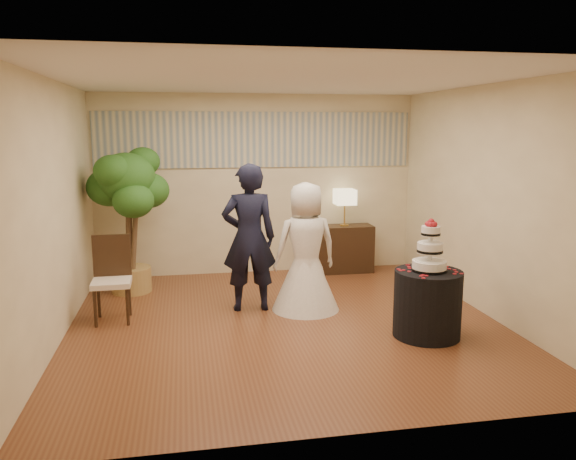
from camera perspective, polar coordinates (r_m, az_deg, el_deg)
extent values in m
cube|color=brown|center=(6.73, -0.22, -9.46)|extent=(5.00, 5.00, 0.00)
cube|color=white|center=(6.36, -0.23, 15.03)|extent=(5.00, 5.00, 0.00)
cube|color=beige|center=(8.85, -3.14, 4.61)|extent=(5.00, 0.06, 2.80)
cube|color=beige|center=(4.00, 6.22, -2.43)|extent=(5.00, 0.06, 2.80)
cube|color=beige|center=(6.44, -22.69, 1.68)|extent=(0.06, 5.00, 2.80)
cube|color=beige|center=(7.27, 19.58, 2.78)|extent=(0.06, 5.00, 2.80)
cube|color=#A9AD9D|center=(8.79, -3.17, 9.14)|extent=(4.90, 0.02, 0.85)
imported|color=black|center=(7.02, -3.98, -0.79)|extent=(0.69, 0.46, 1.86)
imported|color=white|center=(7.03, 1.82, -1.71)|extent=(0.94, 0.94, 1.63)
cylinder|color=black|center=(6.42, 13.98, -7.28)|extent=(0.95, 0.95, 0.74)
cube|color=black|center=(9.03, 5.70, -1.90)|extent=(0.90, 0.41, 0.75)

